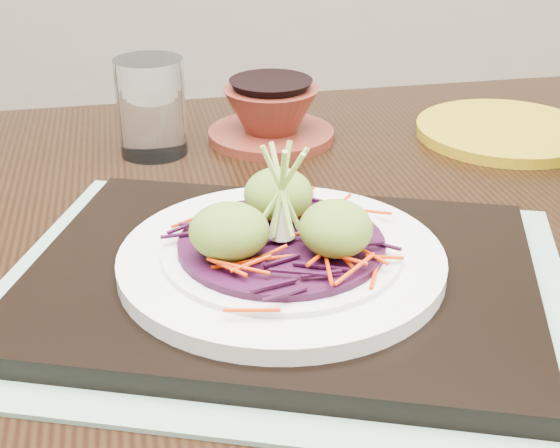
{
  "coord_description": "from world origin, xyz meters",
  "views": [
    {
      "loc": [
        0.07,
        -0.5,
        1.11
      ],
      "look_at": [
        0.1,
        0.01,
        0.85
      ],
      "focal_mm": 50.0,
      "sensor_mm": 36.0,
      "label": 1
    }
  ],
  "objects_px": {
    "white_plate": "(281,258)",
    "water_glass": "(151,107)",
    "dining_table": "(231,376)",
    "yellow_plate": "(505,131)",
    "serving_tray": "(281,277)",
    "terracotta_bowl_set": "(271,116)"
  },
  "relations": [
    {
      "from": "white_plate",
      "to": "water_glass",
      "type": "xyz_separation_m",
      "value": [
        -0.12,
        0.28,
        0.02
      ]
    },
    {
      "from": "serving_tray",
      "to": "terracotta_bowl_set",
      "type": "xyz_separation_m",
      "value": [
        0.01,
        0.32,
        0.01
      ]
    },
    {
      "from": "water_glass",
      "to": "terracotta_bowl_set",
      "type": "height_order",
      "value": "water_glass"
    },
    {
      "from": "dining_table",
      "to": "serving_tray",
      "type": "relative_size",
      "value": 3.88
    },
    {
      "from": "dining_table",
      "to": "water_glass",
      "type": "xyz_separation_m",
      "value": [
        -0.08,
        0.24,
        0.16
      ]
    },
    {
      "from": "serving_tray",
      "to": "yellow_plate",
      "type": "height_order",
      "value": "serving_tray"
    },
    {
      "from": "dining_table",
      "to": "yellow_plate",
      "type": "bearing_deg",
      "value": 33.31
    },
    {
      "from": "dining_table",
      "to": "yellow_plate",
      "type": "height_order",
      "value": "yellow_plate"
    },
    {
      "from": "serving_tray",
      "to": "terracotta_bowl_set",
      "type": "distance_m",
      "value": 0.32
    },
    {
      "from": "white_plate",
      "to": "yellow_plate",
      "type": "distance_m",
      "value": 0.41
    },
    {
      "from": "dining_table",
      "to": "serving_tray",
      "type": "bearing_deg",
      "value": -52.13
    },
    {
      "from": "serving_tray",
      "to": "water_glass",
      "type": "xyz_separation_m",
      "value": [
        -0.12,
        0.28,
        0.04
      ]
    },
    {
      "from": "serving_tray",
      "to": "yellow_plate",
      "type": "xyz_separation_m",
      "value": [
        0.27,
        0.31,
        -0.01
      ]
    },
    {
      "from": "dining_table",
      "to": "white_plate",
      "type": "bearing_deg",
      "value": -52.13
    },
    {
      "from": "white_plate",
      "to": "terracotta_bowl_set",
      "type": "bearing_deg",
      "value": 88.96
    },
    {
      "from": "terracotta_bowl_set",
      "to": "water_glass",
      "type": "bearing_deg",
      "value": -164.52
    },
    {
      "from": "dining_table",
      "to": "terracotta_bowl_set",
      "type": "bearing_deg",
      "value": 71.96
    },
    {
      "from": "water_glass",
      "to": "yellow_plate",
      "type": "xyz_separation_m",
      "value": [
        0.38,
        0.03,
        -0.04
      ]
    },
    {
      "from": "yellow_plate",
      "to": "dining_table",
      "type": "bearing_deg",
      "value": -138.08
    },
    {
      "from": "dining_table",
      "to": "water_glass",
      "type": "height_order",
      "value": "water_glass"
    },
    {
      "from": "terracotta_bowl_set",
      "to": "serving_tray",
      "type": "bearing_deg",
      "value": -91.04
    },
    {
      "from": "white_plate",
      "to": "terracotta_bowl_set",
      "type": "xyz_separation_m",
      "value": [
        0.01,
        0.32,
        -0.0
      ]
    }
  ]
}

